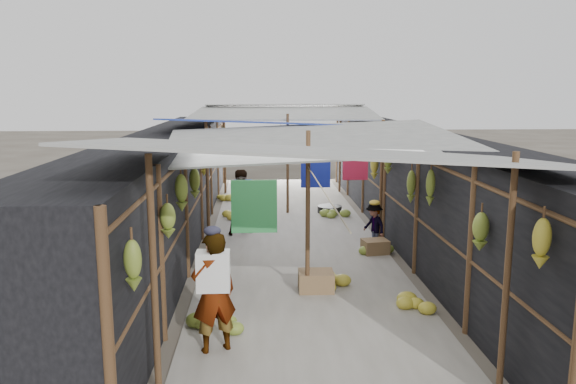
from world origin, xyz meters
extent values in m
cube|color=#9E998E|center=(0.00, 6.50, 0.01)|extent=(3.60, 16.00, 0.02)
cube|color=black|center=(-2.70, 6.50, 1.15)|extent=(1.40, 15.00, 2.30)
cube|color=black|center=(2.70, 6.50, 1.15)|extent=(1.40, 15.00, 2.30)
cube|color=#836043|center=(0.15, 3.17, 0.17)|extent=(0.57, 0.46, 0.33)
cube|color=#836043|center=(1.53, 5.19, 0.15)|extent=(0.54, 0.46, 0.29)
cube|color=#836043|center=(-0.83, 10.52, 0.15)|extent=(0.51, 0.43, 0.31)
cylinder|color=black|center=(1.11, 8.97, 0.10)|extent=(0.64, 0.64, 0.19)
imported|color=silver|center=(-1.31, 1.14, 0.77)|extent=(0.66, 0.56, 1.53)
imported|color=navy|center=(-1.10, 6.86, 0.74)|extent=(0.88, 0.81, 1.47)
imported|color=#4B4541|center=(1.60, 5.68, 0.46)|extent=(0.58, 0.69, 0.93)
cylinder|color=brown|center=(-1.80, 0.00, 1.30)|extent=(0.07, 0.07, 2.60)
cylinder|color=brown|center=(1.80, 0.00, 1.30)|extent=(0.07, 0.07, 2.60)
cylinder|color=brown|center=(0.00, 3.00, 1.30)|extent=(0.07, 0.07, 2.60)
cylinder|color=brown|center=(-1.80, 6.00, 1.30)|extent=(0.07, 0.07, 2.60)
cylinder|color=brown|center=(1.80, 6.00, 1.30)|extent=(0.07, 0.07, 2.60)
cylinder|color=brown|center=(0.00, 9.00, 1.30)|extent=(0.07, 0.07, 2.60)
cylinder|color=brown|center=(-1.80, 12.00, 1.30)|extent=(0.07, 0.07, 2.60)
cylinder|color=brown|center=(1.80, 12.00, 1.30)|extent=(0.07, 0.07, 2.60)
cube|color=#9B9B96|center=(0.00, 1.00, 2.50)|extent=(5.21, 3.19, 0.52)
cube|color=#9B9B96|center=(0.20, 4.20, 2.35)|extent=(5.23, 3.73, 0.50)
cube|color=navy|center=(-0.10, 7.50, 2.45)|extent=(5.40, 3.60, 0.41)
cube|color=#9B9B96|center=(0.00, 10.80, 2.55)|extent=(5.37, 3.66, 0.27)
cube|color=#9B9B96|center=(0.10, 13.20, 2.65)|extent=(5.00, 1.99, 0.24)
cylinder|color=brown|center=(-2.00, 6.50, 2.05)|extent=(0.06, 15.00, 0.06)
cylinder|color=brown|center=(2.00, 6.50, 2.05)|extent=(0.06, 15.00, 0.06)
cylinder|color=gray|center=(0.00, 6.50, 2.05)|extent=(0.02, 15.00, 0.02)
cube|color=#267238|center=(-0.81, 1.78, 1.70)|extent=(0.60, 0.03, 0.70)
cube|color=navy|center=(-0.46, 10.57, 1.75)|extent=(0.65, 0.03, 0.60)
cube|color=silver|center=(0.49, 8.84, 1.77)|extent=(0.60, 0.03, 0.55)
cube|color=#18249D|center=(0.31, 4.90, 1.72)|extent=(0.55, 0.03, 0.65)
cube|color=#B01B38|center=(1.15, 5.44, 1.75)|extent=(0.50, 0.03, 0.60)
ellipsoid|color=olive|center=(-1.88, -0.51, 1.65)|extent=(0.16, 0.14, 0.49)
ellipsoid|color=olive|center=(-1.88, 1.45, 1.60)|extent=(0.19, 0.17, 0.46)
ellipsoid|color=olive|center=(-1.88, 2.73, 1.72)|extent=(0.19, 0.16, 0.57)
ellipsoid|color=olive|center=(-1.88, 4.43, 1.57)|extent=(0.19, 0.16, 0.56)
ellipsoid|color=gold|center=(-1.88, 6.13, 1.68)|extent=(0.14, 0.12, 0.48)
ellipsoid|color=olive|center=(-1.88, 6.99, 1.79)|extent=(0.15, 0.13, 0.51)
ellipsoid|color=olive|center=(-1.88, 9.06, 1.66)|extent=(0.16, 0.14, 0.39)
ellipsoid|color=olive|center=(-1.88, 10.63, 1.70)|extent=(0.18, 0.15, 0.43)
ellipsoid|color=olive|center=(-1.88, 11.86, 1.82)|extent=(0.19, 0.16, 0.42)
ellipsoid|color=olive|center=(-1.88, 13.09, 1.85)|extent=(0.15, 0.13, 0.39)
ellipsoid|color=gold|center=(1.88, -0.48, 1.79)|extent=(0.18, 0.15, 0.50)
ellipsoid|color=olive|center=(1.88, 0.94, 1.54)|extent=(0.20, 0.17, 0.48)
ellipsoid|color=olive|center=(1.88, 2.94, 1.72)|extent=(0.14, 0.12, 0.58)
ellipsoid|color=olive|center=(1.88, 4.02, 1.55)|extent=(0.16, 0.13, 0.59)
ellipsoid|color=olive|center=(1.88, 5.79, 1.77)|extent=(0.19, 0.16, 0.54)
ellipsoid|color=gold|center=(1.88, 7.13, 1.48)|extent=(0.18, 0.16, 0.60)
ellipsoid|color=olive|center=(1.88, 8.57, 1.64)|extent=(0.18, 0.15, 0.44)
ellipsoid|color=olive|center=(1.88, 10.40, 1.69)|extent=(0.17, 0.15, 0.49)
ellipsoid|color=gold|center=(1.88, 12.18, 1.79)|extent=(0.19, 0.16, 0.40)
ellipsoid|color=gold|center=(1.88, 13.65, 1.68)|extent=(0.19, 0.16, 0.38)
ellipsoid|color=gold|center=(-1.37, 8.42, 0.13)|extent=(0.54, 0.46, 0.27)
ellipsoid|color=gold|center=(1.47, 2.27, 0.12)|extent=(0.46, 0.39, 0.23)
ellipsoid|color=olive|center=(1.23, 8.52, 0.18)|extent=(0.70, 0.60, 0.35)
ellipsoid|color=gold|center=(-1.70, 10.98, 0.16)|extent=(0.65, 0.56, 0.33)
ellipsoid|color=gold|center=(0.50, 3.29, 0.17)|extent=(0.68, 0.58, 0.34)
ellipsoid|color=olive|center=(1.51, 5.30, 0.17)|extent=(0.67, 0.57, 0.34)
ellipsoid|color=olive|center=(-1.40, 1.63, 0.16)|extent=(0.64, 0.54, 0.32)
camera|label=1|loc=(-0.74, -5.40, 3.20)|focal=35.00mm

